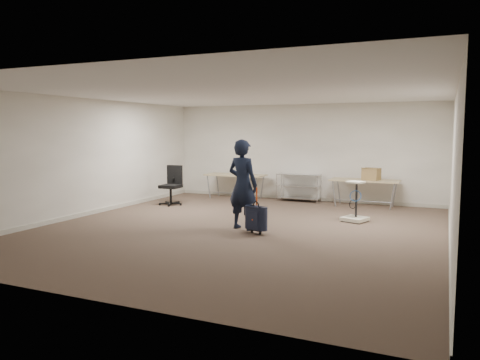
% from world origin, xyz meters
% --- Properties ---
extents(ground, '(9.00, 9.00, 0.00)m').
position_xyz_m(ground, '(0.00, 0.00, 0.00)').
color(ground, '#413027').
rests_on(ground, ground).
extents(room_shell, '(8.00, 9.00, 9.00)m').
position_xyz_m(room_shell, '(0.00, 1.38, 0.05)').
color(room_shell, beige).
rests_on(room_shell, ground).
extents(folding_table_left, '(1.80, 0.75, 0.73)m').
position_xyz_m(folding_table_left, '(-1.90, 3.95, 0.68)').
color(folding_table_left, tan).
rests_on(folding_table_left, ground).
extents(folding_table_right, '(1.80, 0.75, 0.73)m').
position_xyz_m(folding_table_right, '(1.90, 3.95, 0.68)').
color(folding_table_right, tan).
rests_on(folding_table_right, ground).
extents(wire_shelf, '(1.22, 0.47, 0.80)m').
position_xyz_m(wire_shelf, '(0.00, 4.20, 0.44)').
color(wire_shelf, silver).
rests_on(wire_shelf, ground).
extents(person, '(0.75, 0.57, 1.86)m').
position_xyz_m(person, '(0.06, -0.01, 0.93)').
color(person, black).
rests_on(person, ground).
extents(suitcase, '(0.38, 0.29, 0.92)m').
position_xyz_m(suitcase, '(0.49, -0.30, 0.31)').
color(suitcase, black).
rests_on(suitcase, ground).
extents(office_chair, '(0.65, 0.65, 1.08)m').
position_xyz_m(office_chair, '(-3.03, 2.17, 0.33)').
color(office_chair, black).
rests_on(office_chair, ground).
extents(equipment_cart, '(0.63, 0.63, 0.91)m').
position_xyz_m(equipment_cart, '(2.05, 1.76, 0.24)').
color(equipment_cart, beige).
rests_on(equipment_cart, ground).
extents(cardboard_box, '(0.49, 0.42, 0.32)m').
position_xyz_m(cardboard_box, '(2.07, 3.95, 0.89)').
color(cardboard_box, olive).
rests_on(cardboard_box, folding_table_right).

